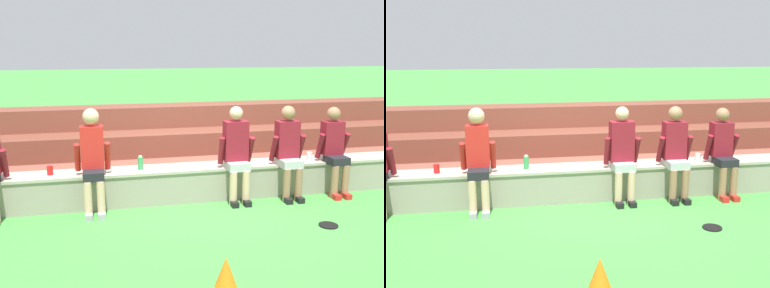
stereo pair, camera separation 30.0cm
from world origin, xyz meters
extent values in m
plane|color=#428E3D|center=(0.00, 0.00, 0.00)|extent=(80.00, 80.00, 0.00)
cube|color=gray|center=(0.00, 0.23, 0.26)|extent=(7.44, 0.47, 0.51)
cube|color=#ABA28E|center=(0.00, 0.23, 0.50)|extent=(7.48, 0.51, 0.04)
cube|color=brown|center=(0.00, 1.00, 0.20)|extent=(10.28, 0.65, 0.40)
cube|color=brown|center=(0.00, 1.65, 0.40)|extent=(10.28, 0.65, 0.79)
cube|color=brown|center=(0.00, 2.30, 0.60)|extent=(10.28, 0.65, 1.19)
cylinder|color=maroon|center=(-2.89, 0.04, 0.76)|extent=(0.08, 0.23, 0.42)
cylinder|color=#DBAD89|center=(-1.82, -0.24, 0.26)|extent=(0.11, 0.11, 0.51)
cylinder|color=#DBAD89|center=(-1.64, -0.24, 0.26)|extent=(0.11, 0.11, 0.51)
cube|color=#99999E|center=(-1.82, -0.28, 0.04)|extent=(0.10, 0.22, 0.08)
cube|color=#99999E|center=(-1.64, -0.28, 0.04)|extent=(0.10, 0.22, 0.08)
cube|color=black|center=(-1.73, -0.09, 0.57)|extent=(0.28, 0.35, 0.12)
cube|color=red|center=(-1.73, 0.09, 0.92)|extent=(0.32, 0.20, 0.60)
sphere|color=#DBAD89|center=(-1.73, 0.09, 1.35)|extent=(0.23, 0.23, 0.23)
cylinder|color=red|center=(-1.94, 0.07, 0.78)|extent=(0.08, 0.21, 0.42)
cylinder|color=red|center=(-1.52, 0.07, 0.78)|extent=(0.08, 0.21, 0.42)
cylinder|color=#DBAD89|center=(0.26, -0.19, 0.26)|extent=(0.11, 0.11, 0.51)
cylinder|color=#DBAD89|center=(0.46, -0.19, 0.26)|extent=(0.11, 0.11, 0.51)
cube|color=black|center=(0.26, -0.23, 0.04)|extent=(0.10, 0.22, 0.08)
cube|color=black|center=(0.46, -0.23, 0.04)|extent=(0.10, 0.22, 0.08)
cube|color=#B2B2B7|center=(0.36, -0.07, 0.57)|extent=(0.32, 0.30, 0.12)
cube|color=maroon|center=(0.36, 0.04, 0.92)|extent=(0.35, 0.20, 0.60)
sphere|color=#DBAD89|center=(0.36, 0.04, 1.34)|extent=(0.20, 0.20, 0.20)
cylinder|color=maroon|center=(0.14, 0.02, 0.78)|extent=(0.08, 0.18, 0.43)
cylinder|color=maroon|center=(0.59, 0.02, 0.78)|extent=(0.08, 0.24, 0.42)
cylinder|color=#996B4C|center=(1.09, -0.22, 0.26)|extent=(0.11, 0.11, 0.51)
cylinder|color=#996B4C|center=(1.28, -0.22, 0.26)|extent=(0.11, 0.11, 0.51)
cube|color=black|center=(1.09, -0.26, 0.04)|extent=(0.10, 0.22, 0.08)
cube|color=black|center=(1.28, -0.26, 0.04)|extent=(0.10, 0.22, 0.08)
cube|color=#B2B2B7|center=(1.19, -0.09, 0.57)|extent=(0.31, 0.33, 0.12)
cube|color=maroon|center=(1.19, 0.04, 0.90)|extent=(0.34, 0.20, 0.57)
sphere|color=#996B4C|center=(1.19, 0.04, 1.31)|extent=(0.21, 0.21, 0.21)
cylinder|color=maroon|center=(0.97, 0.02, 0.78)|extent=(0.08, 0.23, 0.42)
cylinder|color=maroon|center=(1.41, 0.02, 0.78)|extent=(0.08, 0.23, 0.42)
cylinder|color=#996B4C|center=(1.89, -0.22, 0.26)|extent=(0.11, 0.11, 0.51)
cylinder|color=#996B4C|center=(2.07, -0.22, 0.26)|extent=(0.11, 0.11, 0.51)
cube|color=red|center=(1.89, -0.26, 0.04)|extent=(0.10, 0.22, 0.08)
cube|color=red|center=(2.07, -0.26, 0.04)|extent=(0.10, 0.22, 0.08)
cube|color=black|center=(1.98, -0.09, 0.57)|extent=(0.29, 0.33, 0.12)
cube|color=maroon|center=(1.98, 0.09, 0.88)|extent=(0.32, 0.20, 0.53)
sphere|color=#996B4C|center=(1.98, 0.09, 1.27)|extent=(0.21, 0.21, 0.21)
cylinder|color=maroon|center=(1.76, 0.07, 0.76)|extent=(0.08, 0.21, 0.42)
cylinder|color=maroon|center=(2.19, 0.07, 0.76)|extent=(0.08, 0.24, 0.42)
cylinder|color=green|center=(-1.04, 0.23, 0.61)|extent=(0.08, 0.08, 0.19)
cylinder|color=white|center=(-1.04, 0.23, 0.71)|extent=(0.05, 0.05, 0.02)
cylinder|color=white|center=(1.68, 0.24, 0.57)|extent=(0.09, 0.09, 0.12)
cylinder|color=red|center=(-2.33, 0.22, 0.58)|extent=(0.08, 0.08, 0.13)
cylinder|color=black|center=(1.24, -1.23, 0.01)|extent=(0.25, 0.25, 0.02)
cone|color=orange|center=(-0.52, -2.41, 0.15)|extent=(0.22, 0.22, 0.31)
camera|label=1|loc=(-1.74, -6.31, 2.31)|focal=42.81mm
camera|label=2|loc=(-1.45, -6.37, 2.31)|focal=42.81mm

